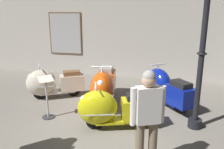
# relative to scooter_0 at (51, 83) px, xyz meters

# --- Properties ---
(ground_plane) EXTENTS (60.00, 60.00, 0.00)m
(ground_plane) POSITION_rel_scooter_0_xyz_m (1.70, -1.50, -0.43)
(ground_plane) COLOR slate
(showroom_back_wall) EXTENTS (18.00, 0.63, 3.30)m
(showroom_back_wall) POSITION_rel_scooter_0_xyz_m (1.83, 2.68, 1.22)
(showroom_back_wall) COLOR #ADA89E
(showroom_back_wall) RESTS_ON ground
(scooter_0) EXTENTS (1.56, 1.15, 0.95)m
(scooter_0) POSITION_rel_scooter_0_xyz_m (0.00, 0.00, 0.00)
(scooter_0) COLOR black
(scooter_0) RESTS_ON ground
(scooter_1) EXTENTS (0.78, 1.88, 1.11)m
(scooter_1) POSITION_rel_scooter_0_xyz_m (1.55, -0.18, 0.08)
(scooter_1) COLOR black
(scooter_1) RESTS_ON ground
(scooter_2) EXTENTS (1.61, 0.92, 0.95)m
(scooter_2) POSITION_rel_scooter_0_xyz_m (1.99, -1.30, 0.00)
(scooter_2) COLOR black
(scooter_2) RESTS_ON ground
(scooter_3) EXTENTS (1.39, 1.59, 1.01)m
(scooter_3) POSITION_rel_scooter_0_xyz_m (3.03, 0.31, 0.03)
(scooter_3) COLOR black
(scooter_3) RESTS_ON ground
(lamppost) EXTENTS (0.29, 0.29, 2.97)m
(lamppost) POSITION_rel_scooter_0_xyz_m (3.70, -0.85, 1.24)
(lamppost) COLOR black
(lamppost) RESTS_ON ground
(visitor_0) EXTENTS (0.48, 0.36, 1.56)m
(visitor_0) POSITION_rel_scooter_0_xyz_m (2.83, -2.40, 0.47)
(visitor_0) COLOR black
(visitor_0) RESTS_ON ground
(info_stanchion) EXTENTS (0.38, 0.39, 0.97)m
(info_stanchion) POSITION_rel_scooter_0_xyz_m (0.50, -1.15, -0.03)
(info_stanchion) COLOR #333338
(info_stanchion) RESTS_ON ground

